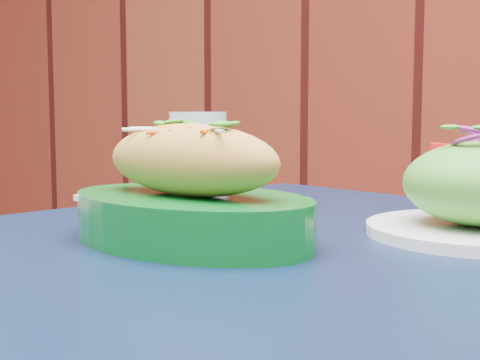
% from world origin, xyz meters
% --- Properties ---
extents(cafe_table, '(1.01, 1.01, 0.75)m').
position_xyz_m(cafe_table, '(-0.12, 1.38, 0.66)').
color(cafe_table, black).
rests_on(cafe_table, ground).
extents(banh_mi_basket, '(0.31, 0.23, 0.13)m').
position_xyz_m(banh_mi_basket, '(-0.24, 1.34, 0.80)').
color(banh_mi_basket, '#065C1C').
rests_on(banh_mi_basket, cafe_table).
extents(water_glass, '(0.08, 0.08, 0.13)m').
position_xyz_m(water_glass, '(-0.37, 1.57, 0.82)').
color(water_glass, silver).
rests_on(water_glass, cafe_table).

